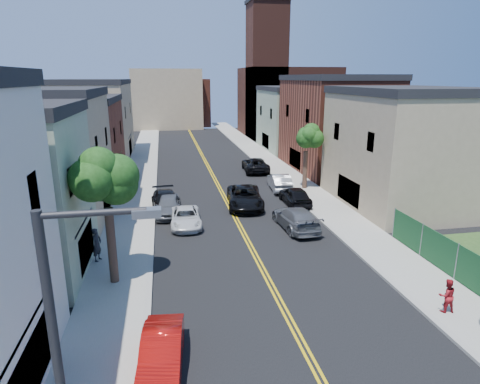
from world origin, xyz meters
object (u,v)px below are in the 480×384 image
red_sedan (162,352)px  pedestrian_right (447,295)px  pedestrian_left (97,245)px  silver_car_right (280,182)px  dark_car_right_far (255,165)px  black_suv_lane (245,197)px  black_car_left (166,202)px  white_pickup (186,217)px  grey_car_right (296,218)px  black_car_right (295,196)px  grey_car_left (168,206)px

red_sedan → pedestrian_right: bearing=11.1°
pedestrian_left → silver_car_right: bearing=-25.1°
silver_car_right → red_sedan: bearing=69.7°
pedestrian_left → pedestrian_right: (16.10, -8.42, -0.18)m
dark_car_right_far → black_suv_lane: bearing=77.6°
black_car_left → red_sedan: bearing=-96.2°
red_sedan → pedestrian_right: (12.50, 1.33, 0.25)m
white_pickup → dark_car_right_far: bearing=62.5°
white_pickup → black_car_left: bearing=109.8°
dark_car_right_far → grey_car_right: bearing=90.3°
black_car_left → pedestrian_right: pedestrian_right is taller
white_pickup → silver_car_right: size_ratio=0.95×
white_pickup → black_suv_lane: 6.26m
black_car_left → black_car_right: 10.64m
silver_car_right → black_suv_lane: black_suv_lane is taller
black_car_right → silver_car_right: 4.72m
red_sedan → dark_car_right_far: bearing=76.6°
black_suv_lane → red_sedan: bearing=-103.4°
red_sedan → dark_car_right_far: (10.46, 31.32, 0.10)m
silver_car_right → dark_car_right_far: silver_car_right is taller
red_sedan → silver_car_right: 25.66m
pedestrian_left → grey_car_left: bearing=-5.6°
red_sedan → black_suv_lane: (6.75, 18.65, 0.14)m
black_car_right → dark_car_right_far: size_ratio=0.80×
black_car_left → pedestrian_right: 21.28m
white_pickup → grey_car_left: grey_car_left is taller
white_pickup → black_suv_lane: black_suv_lane is taller
grey_car_left → pedestrian_right: pedestrian_right is taller
white_pickup → pedestrian_right: bearing=-51.0°
white_pickup → black_car_right: black_car_right is taller
black_car_right → pedestrian_right: 17.20m
white_pickup → dark_car_right_far: size_ratio=0.81×
grey_car_right → pedestrian_right: pedestrian_right is taller
black_car_right → pedestrian_right: bearing=95.4°
white_pickup → pedestrian_left: pedestrian_left is taller
black_car_left → pedestrian_left: bearing=-118.7°
red_sedan → black_suv_lane: bearing=75.2°
black_car_left → black_car_right: (10.64, -0.34, 0.03)m
dark_car_right_far → pedestrian_right: (2.04, -30.00, 0.15)m
dark_car_right_far → black_car_right: bearing=96.3°
dark_car_right_far → silver_car_right: bearing=97.7°
red_sedan → silver_car_right: size_ratio=0.87×
red_sedan → white_pickup: (1.70, 14.95, -0.05)m
black_car_right → pedestrian_left: 17.00m
grey_car_right → black_suv_lane: 6.16m
grey_car_right → black_suv_lane: black_suv_lane is taller
dark_car_right_far → pedestrian_left: (-14.06, -21.57, 0.33)m
pedestrian_right → silver_car_right: bearing=-79.8°
dark_car_right_far → pedestrian_right: pedestrian_right is taller
black_suv_lane → dark_car_right_far: bearing=80.1°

